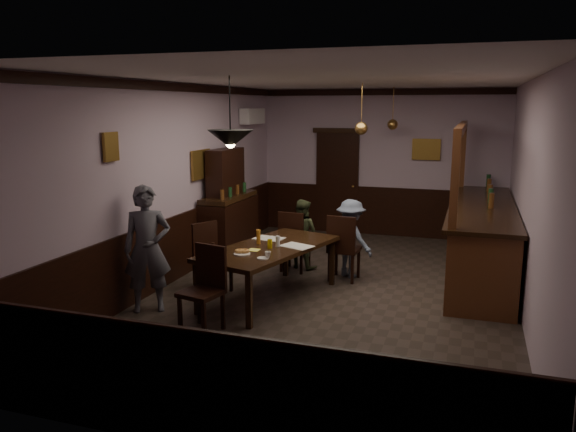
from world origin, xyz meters
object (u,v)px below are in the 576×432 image
at_px(chair_far_right, 343,245).
at_px(bar_counter, 481,238).
at_px(chair_far_left, 293,239).
at_px(pendant_iron, 230,139).
at_px(person_standing, 147,249).
at_px(person_seated_left, 302,234).
at_px(pendant_brass_mid, 361,129).
at_px(coffee_cup, 268,254).
at_px(soda_can, 270,244).
at_px(dining_table, 270,251).
at_px(person_seated_right, 351,238).
at_px(chair_side, 210,254).
at_px(sideboard, 228,215).
at_px(pendant_brass_far, 393,125).
at_px(chair_near, 205,284).

bearing_deg(chair_far_right, bar_counter, -149.40).
bearing_deg(chair_far_left, pendant_iron, 91.21).
relative_size(chair_far_left, person_standing, 0.60).
distance_m(person_seated_left, pendant_brass_mid, 1.96).
height_order(chair_far_left, pendant_brass_mid, pendant_brass_mid).
bearing_deg(bar_counter, coffee_cup, -133.69).
xyz_separation_m(person_seated_left, pendant_iron, (-0.18, -2.39, 1.68)).
bearing_deg(chair_far_left, soda_can, 99.48).
distance_m(dining_table, coffee_cup, 0.62).
xyz_separation_m(chair_far_left, soda_can, (0.12, -1.43, 0.26)).
xyz_separation_m(person_seated_right, coffee_cup, (-0.65, -1.96, 0.19)).
bearing_deg(chair_side, coffee_cup, -93.02).
bearing_deg(chair_far_right, sideboard, -13.91).
bearing_deg(bar_counter, pendant_brass_far, 134.27).
bearing_deg(person_standing, person_seated_right, 16.96).
height_order(chair_side, person_seated_left, person_seated_left).
xyz_separation_m(pendant_brass_mid, pendant_brass_far, (0.20, 2.07, 0.00)).
xyz_separation_m(sideboard, bar_counter, (4.20, 0.33, -0.17)).
xyz_separation_m(person_seated_right, sideboard, (-2.27, 0.41, 0.16)).
height_order(person_seated_left, pendant_brass_far, pendant_brass_far).
relative_size(person_seated_left, person_seated_right, 0.94).
distance_m(dining_table, pendant_iron, 1.76).
distance_m(dining_table, pendant_brass_mid, 2.57).
bearing_deg(person_standing, pendant_brass_mid, 21.10).
xyz_separation_m(chair_far_left, pendant_brass_far, (1.17, 2.52, 1.75)).
relative_size(chair_near, pendant_brass_mid, 1.26).
relative_size(chair_far_right, pendant_iron, 1.21).
relative_size(dining_table, pendant_brass_far, 2.95).
relative_size(soda_can, pendant_brass_far, 0.15).
distance_m(chair_near, chair_side, 1.46).
height_order(dining_table, chair_far_left, chair_far_left).
relative_size(coffee_cup, pendant_iron, 0.09).
bearing_deg(chair_side, person_seated_right, -27.03).
distance_m(chair_side, soda_can, 1.03).
bearing_deg(dining_table, person_seated_right, 58.57).
relative_size(person_standing, pendant_iron, 1.94).
bearing_deg(pendant_brass_mid, soda_can, -114.26).
relative_size(dining_table, chair_near, 2.33).
height_order(bar_counter, pendant_brass_far, pendant_brass_far).
height_order(chair_far_right, chair_side, chair_far_right).
xyz_separation_m(coffee_cup, pendant_brass_far, (0.89, 4.44, 1.50)).
height_order(chair_side, pendant_brass_mid, pendant_brass_mid).
xyz_separation_m(dining_table, chair_side, (-0.95, 0.07, -0.14)).
distance_m(chair_near, sideboard, 3.25).
relative_size(pendant_iron, pendant_brass_mid, 1.06).
height_order(chair_side, sideboard, sideboard).
relative_size(dining_table, person_seated_left, 2.08).
bearing_deg(sideboard, chair_far_left, -18.52).
relative_size(coffee_cup, soda_can, 0.67).
xyz_separation_m(person_seated_right, pendant_brass_mid, (0.04, 0.41, 1.68)).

